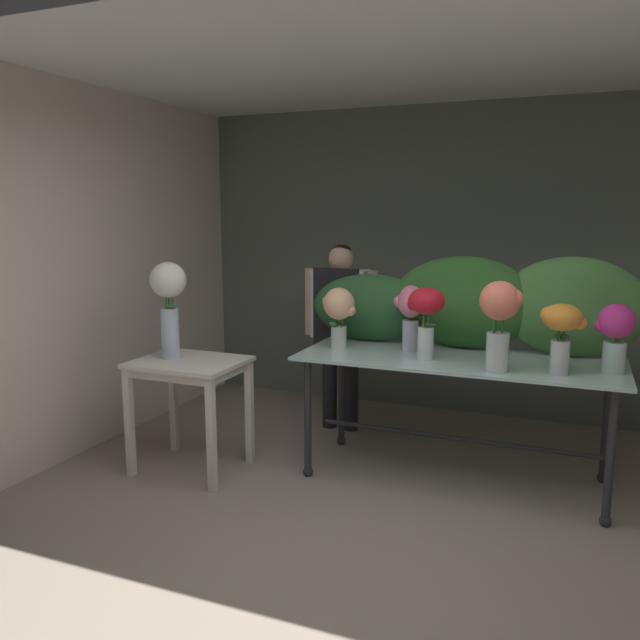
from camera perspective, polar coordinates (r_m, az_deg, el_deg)
ground_plane at (r=4.60m, az=7.75°, el=-13.43°), size 7.11×7.11×0.00m
wall_back at (r=5.83m, az=12.09°, el=5.16°), size 4.87×0.12×2.72m
wall_left at (r=5.39m, az=-17.89°, el=4.56°), size 0.12×3.35×2.72m
ceiling_slab at (r=4.35m, az=8.66°, el=22.67°), size 4.99×3.35×0.12m
display_table_glass at (r=4.33m, az=12.17°, el=-4.94°), size 2.08×0.86×0.85m
side_table_white at (r=4.50m, az=-11.61°, el=-4.89°), size 0.73×0.59×0.79m
florist at (r=5.20m, az=1.84°, el=0.25°), size 0.63×0.24×1.54m
foliage_backdrop at (r=4.54m, az=13.47°, el=1.29°), size 2.30×0.30×0.66m
vase_sunset_lilies at (r=3.99m, az=20.79°, el=-0.71°), size 0.26×0.23×0.42m
vase_peach_stock at (r=4.44m, az=1.71°, el=0.85°), size 0.25×0.22×0.43m
vase_coral_carnations at (r=3.92m, az=15.81°, el=0.30°), size 0.25×0.24×0.55m
vase_magenta_snapdragons at (r=4.14m, az=24.93°, el=-1.11°), size 0.23×0.21×0.42m
vase_rosy_roses at (r=4.41m, az=8.13°, el=0.68°), size 0.24×0.18×0.45m
vase_crimson_dahlias at (r=4.14m, az=9.48°, el=0.72°), size 0.24×0.24×0.47m
vase_white_roses_tall at (r=4.49m, az=-13.38°, el=1.79°), size 0.25×0.25×0.67m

